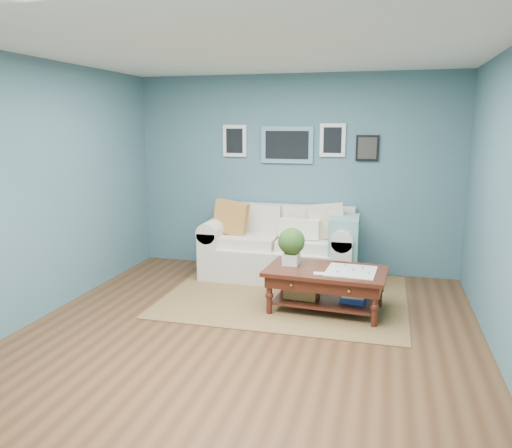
% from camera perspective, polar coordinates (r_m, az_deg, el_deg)
% --- Properties ---
extents(room_shell, '(5.00, 5.02, 2.70)m').
position_cam_1_polar(room_shell, '(4.60, -1.19, 2.98)').
color(room_shell, brown).
rests_on(room_shell, ground).
extents(area_rug, '(2.80, 2.24, 0.01)m').
position_cam_1_polar(area_rug, '(6.07, 3.48, -8.16)').
color(area_rug, brown).
rests_on(area_rug, ground).
extents(loveseat, '(2.04, 0.93, 1.05)m').
position_cam_1_polar(loveseat, '(6.67, 3.43, -2.59)').
color(loveseat, silver).
rests_on(loveseat, ground).
extents(coffee_table, '(1.33, 0.83, 0.90)m').
position_cam_1_polar(coffee_table, '(5.54, 7.31, -5.87)').
color(coffee_table, '#35160D').
rests_on(coffee_table, ground).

